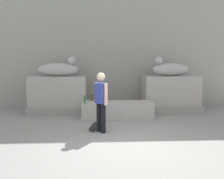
{
  "coord_description": "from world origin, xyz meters",
  "views": [
    {
      "loc": [
        -0.64,
        -5.51,
        1.95
      ],
      "look_at": [
        -0.24,
        2.03,
        1.1
      ],
      "focal_mm": 38.92,
      "sensor_mm": 36.0,
      "label": 1
    }
  ],
  "objects_px": {
    "statue_reclining_right": "(170,69)",
    "bottle_brown": "(92,97)",
    "bottle_green": "(85,100)",
    "skateboard": "(95,126)",
    "skater": "(101,100)",
    "statue_reclining_left": "(59,69)"
  },
  "relations": [
    {
      "from": "statue_reclining_left",
      "to": "bottle_brown",
      "type": "relative_size",
      "value": 5.63
    },
    {
      "from": "statue_reclining_left",
      "to": "statue_reclining_right",
      "type": "height_order",
      "value": "same"
    },
    {
      "from": "bottle_green",
      "to": "skateboard",
      "type": "bearing_deg",
      "value": -72.29
    },
    {
      "from": "statue_reclining_left",
      "to": "skateboard",
      "type": "bearing_deg",
      "value": -56.35
    },
    {
      "from": "skateboard",
      "to": "bottle_brown",
      "type": "relative_size",
      "value": 2.82
    },
    {
      "from": "statue_reclining_right",
      "to": "skateboard",
      "type": "xyz_separation_m",
      "value": [
        -2.98,
        -2.57,
        -1.62
      ]
    },
    {
      "from": "statue_reclining_left",
      "to": "skater",
      "type": "relative_size",
      "value": 0.98
    },
    {
      "from": "skater",
      "to": "skateboard",
      "type": "bearing_deg",
      "value": -12.02
    },
    {
      "from": "skater",
      "to": "bottle_brown",
      "type": "bearing_deg",
      "value": -27.54
    },
    {
      "from": "statue_reclining_right",
      "to": "bottle_brown",
      "type": "height_order",
      "value": "statue_reclining_right"
    },
    {
      "from": "bottle_brown",
      "to": "skater",
      "type": "bearing_deg",
      "value": -81.38
    },
    {
      "from": "skater",
      "to": "bottle_green",
      "type": "bearing_deg",
      "value": -16.64
    },
    {
      "from": "bottle_green",
      "to": "statue_reclining_left",
      "type": "bearing_deg",
      "value": 126.29
    },
    {
      "from": "statue_reclining_left",
      "to": "skateboard",
      "type": "height_order",
      "value": "statue_reclining_left"
    },
    {
      "from": "statue_reclining_left",
      "to": "skater",
      "type": "height_order",
      "value": "statue_reclining_left"
    },
    {
      "from": "statue_reclining_right",
      "to": "bottle_brown",
      "type": "bearing_deg",
      "value": 1.3
    },
    {
      "from": "bottle_green",
      "to": "bottle_brown",
      "type": "bearing_deg",
      "value": 70.09
    },
    {
      "from": "skateboard",
      "to": "bottle_green",
      "type": "relative_size",
      "value": 2.57
    },
    {
      "from": "skateboard",
      "to": "skater",
      "type": "bearing_deg",
      "value": -146.3
    },
    {
      "from": "bottle_green",
      "to": "skater",
      "type": "bearing_deg",
      "value": -70.48
    },
    {
      "from": "statue_reclining_right",
      "to": "bottle_green",
      "type": "relative_size",
      "value": 5.28
    },
    {
      "from": "skateboard",
      "to": "bottle_green",
      "type": "distance_m",
      "value": 1.33
    }
  ]
}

